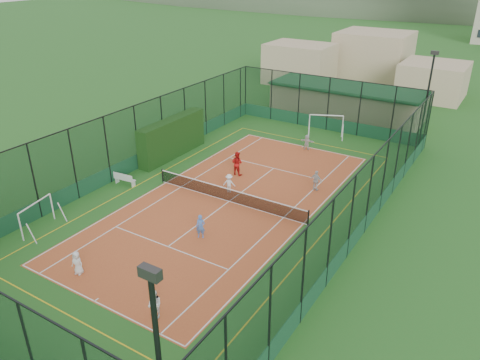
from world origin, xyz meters
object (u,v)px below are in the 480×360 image
at_px(child_near_left, 77,263).
at_px(coach, 237,163).
at_px(white_bench, 125,179).
at_px(child_near_mid, 201,226).
at_px(child_near_right, 155,304).
at_px(futsal_goal_near, 37,217).
at_px(futsal_goal_far, 326,126).
at_px(floodlight_ne, 426,102).
at_px(child_far_right, 316,181).
at_px(child_far_left, 229,183).
at_px(child_far_back, 307,142).
at_px(clubhouse, 346,101).

bearing_deg(child_near_left, coach, 78.20).
xyz_separation_m(white_bench, coach, (5.94, 5.74, 0.45)).
relative_size(child_near_mid, child_near_right, 1.01).
distance_m(futsal_goal_near, coach, 14.30).
distance_m(white_bench, futsal_goal_far, 19.01).
xyz_separation_m(futsal_goal_near, child_near_mid, (8.85, 4.43, -0.15)).
xyz_separation_m(floodlight_ne, child_near_left, (-10.95, -27.38, -3.45)).
distance_m(futsal_goal_far, child_far_right, 11.26).
height_order(child_near_left, child_far_left, child_far_left).
relative_size(child_far_left, child_far_back, 1.03).
bearing_deg(coach, child_far_left, 112.43).
relative_size(child_far_right, child_far_back, 1.13).
bearing_deg(child_far_left, white_bench, 5.05).
distance_m(white_bench, child_near_right, 14.47).
xyz_separation_m(floodlight_ne, white_bench, (-16.40, -18.38, -3.65)).
relative_size(floodlight_ne, child_far_back, 6.28).
bearing_deg(child_far_back, futsal_goal_near, 62.86).
height_order(child_near_mid, child_near_right, child_near_mid).
relative_size(child_far_left, child_far_right, 0.90).
relative_size(child_far_back, coach, 0.72).
distance_m(futsal_goal_near, futsal_goal_far, 25.72).
relative_size(floodlight_ne, child_far_left, 6.12).
distance_m(clubhouse, child_far_back, 10.64).
height_order(clubhouse, child_near_right, clubhouse).
distance_m(futsal_goal_near, child_far_right, 18.26).
height_order(white_bench, child_near_left, child_near_left).
bearing_deg(child_near_mid, futsal_goal_near, -178.70).
relative_size(futsal_goal_near, child_near_left, 2.08).
bearing_deg(child_far_back, child_far_left, 77.97).
distance_m(futsal_goal_far, child_far_left, 14.14).
relative_size(child_near_mid, child_far_back, 1.11).
bearing_deg(floodlight_ne, child_far_right, -109.87).
bearing_deg(clubhouse, floodlight_ne, -32.12).
bearing_deg(child_near_mid, white_bench, 136.96).
bearing_deg(child_near_left, child_near_mid, 51.63).
bearing_deg(coach, child_near_left, 89.00).
height_order(white_bench, child_far_right, child_far_right).
distance_m(child_near_left, child_far_back, 22.37).
bearing_deg(clubhouse, futsal_goal_far, -84.92).
xyz_separation_m(futsal_goal_near, futsal_goal_far, (8.44, 24.29, 0.11)).
bearing_deg(child_near_left, child_far_back, 72.78).
height_order(futsal_goal_far, child_far_back, futsal_goal_far).
bearing_deg(futsal_goal_far, child_near_mid, -112.93).
bearing_deg(futsal_goal_near, clubhouse, -26.18).
distance_m(child_near_left, child_near_right, 5.58).
xyz_separation_m(clubhouse, futsal_goal_far, (0.60, -6.73, -0.58)).
bearing_deg(coach, child_far_back, -106.69).
bearing_deg(child_far_left, futsal_goal_near, 37.44).
relative_size(child_near_mid, coach, 0.80).
relative_size(floodlight_ne, white_bench, 4.90).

